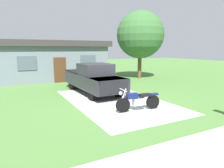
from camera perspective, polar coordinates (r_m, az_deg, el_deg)
The scene contains 7 objects.
ground_plane at distance 11.15m, azimuth 0.95°, elevation -4.70°, with size 80.00×80.00×0.00m, color #4D7938.
driveway_pad at distance 11.15m, azimuth 0.95°, elevation -4.69°, with size 4.60×7.88×0.01m, color #A5A5A5.
sidewalk_strip at distance 6.82m, azimuth 26.76°, elevation -15.52°, with size 36.00×1.80×0.01m, color #ADADA8.
motorcycle at distance 9.38m, azimuth 7.34°, elevation -4.62°, with size 2.21×0.70×1.09m.
pickup_truck at distance 13.11m, azimuth -5.50°, elevation 1.71°, with size 2.16×5.68×1.90m.
shade_tree at distance 19.74m, azimuth 7.95°, elevation 13.52°, with size 4.42×4.42×6.31m.
neighbor_house at distance 19.95m, azimuth -16.17°, elevation 6.58°, with size 9.60×5.60×3.50m.
Camera 1 is at (-5.15, -9.48, 2.81)m, focal length 32.55 mm.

